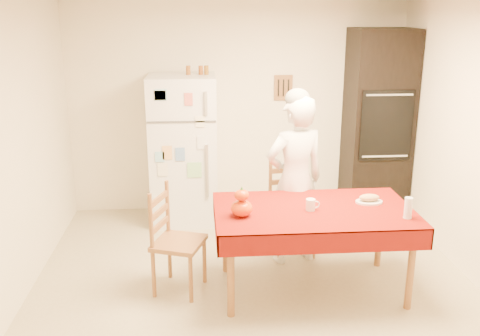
{
  "coord_description": "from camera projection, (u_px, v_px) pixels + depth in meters",
  "views": [
    {
      "loc": [
        -0.47,
        -4.09,
        2.42
      ],
      "look_at": [
        -0.13,
        0.2,
        1.12
      ],
      "focal_mm": 40.0,
      "sensor_mm": 36.0,
      "label": 1
    }
  ],
  "objects": [
    {
      "name": "floor",
      "position": [
        257.0,
        298.0,
        4.64
      ],
      "size": [
        4.5,
        4.5,
        0.0
      ],
      "primitive_type": "plane",
      "color": "tan",
      "rests_on": "ground"
    },
    {
      "name": "room_shell",
      "position": [
        259.0,
        114.0,
        4.17
      ],
      "size": [
        4.02,
        4.52,
        2.51
      ],
      "color": "white",
      "rests_on": "ground"
    },
    {
      "name": "refrigerator",
      "position": [
        183.0,
        150.0,
        6.14
      ],
      "size": [
        0.75,
        0.74,
        1.7
      ],
      "color": "white",
      "rests_on": "floor"
    },
    {
      "name": "oven_cabinet",
      "position": [
        377.0,
        124.0,
        6.28
      ],
      "size": [
        0.7,
        0.62,
        2.2
      ],
      "color": "black",
      "rests_on": "floor"
    },
    {
      "name": "dining_table",
      "position": [
        313.0,
        216.0,
        4.6
      ],
      "size": [
        1.7,
        1.0,
        0.76
      ],
      "color": "brown",
      "rests_on": "floor"
    },
    {
      "name": "chair_far",
      "position": [
        290.0,
        204.0,
        5.4
      ],
      "size": [
        0.48,
        0.46,
        0.95
      ],
      "rotation": [
        0.0,
        0.0,
        0.16
      ],
      "color": "brown",
      "rests_on": "floor"
    },
    {
      "name": "chair_left",
      "position": [
        172.0,
        236.0,
        4.65
      ],
      "size": [
        0.52,
        0.53,
        0.95
      ],
      "rotation": [
        0.0,
        0.0,
        1.23
      ],
      "color": "brown",
      "rests_on": "floor"
    },
    {
      "name": "seated_woman",
      "position": [
        295.0,
        181.0,
        5.12
      ],
      "size": [
        0.69,
        0.55,
        1.66
      ],
      "primitive_type": "imported",
      "rotation": [
        0.0,
        0.0,
        3.42
      ],
      "color": "silver",
      "rests_on": "floor"
    },
    {
      "name": "coffee_mug",
      "position": [
        311.0,
        205.0,
        4.53
      ],
      "size": [
        0.08,
        0.08,
        0.1
      ],
      "primitive_type": "cylinder",
      "color": "silver",
      "rests_on": "dining_table"
    },
    {
      "name": "pumpkin_lower",
      "position": [
        242.0,
        208.0,
        4.41
      ],
      "size": [
        0.18,
        0.18,
        0.14
      ],
      "primitive_type": "ellipsoid",
      "color": "#D03A04",
      "rests_on": "dining_table"
    },
    {
      "name": "pumpkin_upper",
      "position": [
        242.0,
        195.0,
        4.37
      ],
      "size": [
        0.12,
        0.12,
        0.09
      ],
      "primitive_type": "ellipsoid",
      "color": "#DE5705",
      "rests_on": "pumpkin_lower"
    },
    {
      "name": "wine_glass",
      "position": [
        408.0,
        208.0,
        4.36
      ],
      "size": [
        0.07,
        0.07,
        0.18
      ],
      "primitive_type": "cylinder",
      "color": "silver",
      "rests_on": "dining_table"
    },
    {
      "name": "bread_plate",
      "position": [
        369.0,
        202.0,
        4.72
      ],
      "size": [
        0.24,
        0.24,
        0.02
      ],
      "primitive_type": "cylinder",
      "color": "silver",
      "rests_on": "dining_table"
    },
    {
      "name": "bread_loaf",
      "position": [
        369.0,
        198.0,
        4.71
      ],
      "size": [
        0.18,
        0.1,
        0.06
      ],
      "primitive_type": "ellipsoid",
      "color": "tan",
      "rests_on": "bread_plate"
    },
    {
      "name": "spice_jar_left",
      "position": [
        188.0,
        70.0,
        5.93
      ],
      "size": [
        0.05,
        0.05,
        0.1
      ],
      "primitive_type": "cylinder",
      "color": "brown",
      "rests_on": "refrigerator"
    },
    {
      "name": "spice_jar_mid",
      "position": [
        201.0,
        70.0,
        5.95
      ],
      "size": [
        0.05,
        0.05,
        0.1
      ],
      "primitive_type": "cylinder",
      "color": "brown",
      "rests_on": "refrigerator"
    },
    {
      "name": "spice_jar_right",
      "position": [
        206.0,
        70.0,
        5.95
      ],
      "size": [
        0.05,
        0.05,
        0.1
      ],
      "primitive_type": "cylinder",
      "color": "brown",
      "rests_on": "refrigerator"
    }
  ]
}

